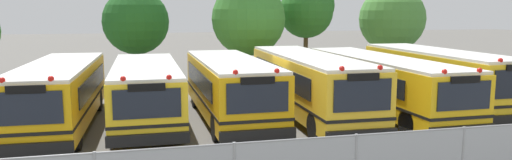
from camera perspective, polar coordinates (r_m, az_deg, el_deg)
The scene contains 11 objects.
ground_plane at distance 20.03m, azimuth 1.52°, elevation -4.48°, with size 160.00×160.00×0.00m, color #595651.
school_bus_0 at distance 19.43m, azimuth -22.78°, elevation -1.41°, with size 2.65×9.68×2.62m.
school_bus_1 at distance 19.28m, azimuth -13.25°, elevation -1.20°, with size 2.59×9.31×2.51m.
school_bus_2 at distance 19.33m, azimuth -3.20°, elevation -0.76°, with size 2.62×9.41×2.64m.
school_bus_3 at distance 20.05m, azimuth 6.35°, elevation -0.30°, with size 2.62×10.74×2.76m.
school_bus_4 at distance 21.43m, azimuth 14.82°, elevation -0.18°, with size 2.60×11.29×2.59m.
school_bus_5 at distance 23.30m, azimuth 21.18°, elevation 0.43°, with size 2.59×9.93×2.79m.
tree_1 at distance 29.66m, azimuth -14.16°, elevation 6.98°, with size 4.02×4.02×5.83m.
tree_2 at distance 28.66m, azimuth -0.66°, elevation 7.37°, with size 4.49×4.49×6.23m.
tree_3 at distance 32.01m, azimuth 6.43°, elevation 8.53°, with size 3.78×3.64×6.29m.
tree_4 at distance 35.00m, azimuth 16.38°, elevation 7.10°, with size 4.65×4.65×6.23m.
Camera 1 is at (-5.17, -18.83, 4.47)m, focal length 32.86 mm.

